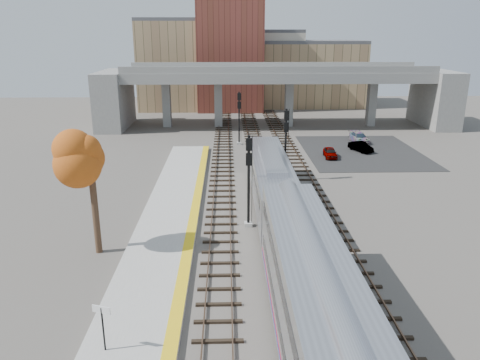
# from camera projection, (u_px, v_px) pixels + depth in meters

# --- Properties ---
(ground) EXTENTS (160.00, 160.00, 0.00)m
(ground) POSITION_uv_depth(u_px,v_px,m) (268.00, 257.00, 30.86)
(ground) COLOR #47423D
(ground) RESTS_ON ground
(platform) EXTENTS (4.50, 60.00, 0.35)m
(platform) POSITION_uv_depth(u_px,v_px,m) (158.00, 256.00, 30.61)
(platform) COLOR #9E9E99
(platform) RESTS_ON ground
(yellow_strip) EXTENTS (0.70, 60.00, 0.01)m
(yellow_strip) POSITION_uv_depth(u_px,v_px,m) (187.00, 253.00, 30.61)
(yellow_strip) COLOR yellow
(yellow_strip) RESTS_ON platform
(tracks) EXTENTS (10.70, 95.00, 0.25)m
(tracks) POSITION_uv_depth(u_px,v_px,m) (267.00, 193.00, 42.77)
(tracks) COLOR black
(tracks) RESTS_ON ground
(overpass) EXTENTS (54.00, 12.00, 9.50)m
(overpass) POSITION_uv_depth(u_px,v_px,m) (276.00, 89.00, 72.11)
(overpass) COLOR slate
(overpass) RESTS_ON ground
(buildings_far) EXTENTS (43.00, 21.00, 20.60)m
(buildings_far) POSITION_uv_depth(u_px,v_px,m) (247.00, 65.00, 91.94)
(buildings_far) COLOR tan
(buildings_far) RESTS_ON ground
(parking_lot) EXTENTS (14.00, 18.00, 0.04)m
(parking_lot) POSITION_uv_depth(u_px,v_px,m) (362.00, 152.00, 57.90)
(parking_lot) COLOR black
(parking_lot) RESTS_ON ground
(locomotive) EXTENTS (3.02, 19.05, 4.10)m
(locomotive) POSITION_uv_depth(u_px,v_px,m) (271.00, 180.00, 39.22)
(locomotive) COLOR #A8AAB2
(locomotive) RESTS_ON ground
(coach) EXTENTS (3.03, 25.00, 5.00)m
(coach) POSITION_uv_depth(u_px,v_px,m) (326.00, 349.00, 17.52)
(coach) COLOR #A8AAB2
(coach) RESTS_ON ground
(signal_mast_near) EXTENTS (0.60, 0.64, 7.06)m
(signal_mast_near) POSITION_uv_depth(u_px,v_px,m) (249.00, 183.00, 34.59)
(signal_mast_near) COLOR #9E9E99
(signal_mast_near) RESTS_ON ground
(signal_mast_mid) EXTENTS (0.60, 0.64, 7.21)m
(signal_mast_mid) POSITION_uv_depth(u_px,v_px,m) (286.00, 146.00, 45.37)
(signal_mast_mid) COLOR #9E9E99
(signal_mast_mid) RESTS_ON ground
(signal_mast_far) EXTENTS (0.60, 0.64, 6.87)m
(signal_mast_far) POSITION_uv_depth(u_px,v_px,m) (239.00, 119.00, 60.66)
(signal_mast_far) COLOR #9E9E99
(signal_mast_far) RESTS_ON ground
(station_sign) EXTENTS (0.87, 0.34, 2.27)m
(station_sign) POSITION_uv_depth(u_px,v_px,m) (102.00, 319.00, 20.78)
(station_sign) COLOR black
(station_sign) RESTS_ON platform
(tree) EXTENTS (3.60, 3.60, 8.71)m
(tree) POSITION_uv_depth(u_px,v_px,m) (90.00, 159.00, 29.57)
(tree) COLOR #382619
(tree) RESTS_ON ground
(car_a) EXTENTS (1.57, 3.50, 1.17)m
(car_a) POSITION_uv_depth(u_px,v_px,m) (330.00, 153.00, 54.94)
(car_a) COLOR #99999E
(car_a) RESTS_ON parking_lot
(car_b) EXTENTS (2.59, 3.82, 1.19)m
(car_b) POSITION_uv_depth(u_px,v_px,m) (361.00, 147.00, 57.71)
(car_b) COLOR #99999E
(car_b) RESTS_ON parking_lot
(car_c) EXTENTS (2.13, 4.52, 1.28)m
(car_c) POSITION_uv_depth(u_px,v_px,m) (359.00, 138.00, 62.54)
(car_c) COLOR #99999E
(car_c) RESTS_ON parking_lot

